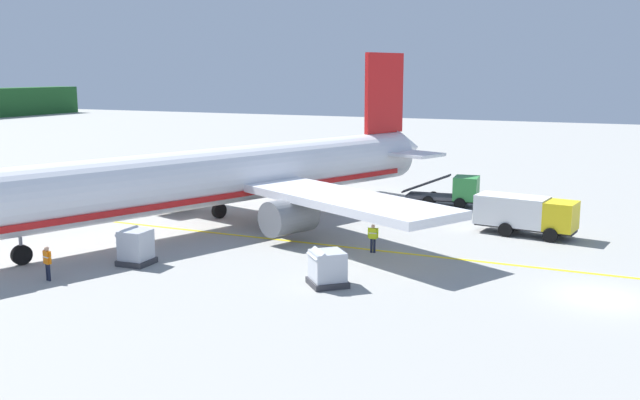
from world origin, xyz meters
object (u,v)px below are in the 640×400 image
(crew_marshaller, at_px, (373,236))
(service_truck_baggage, at_px, (526,213))
(crew_loader_left, at_px, (47,260))
(service_truck_fuel, at_px, (455,191))
(airliner_foreground, at_px, (230,177))
(cargo_container_mid, at_px, (327,268))
(cargo_container_near, at_px, (135,247))

(crew_marshaller, bearing_deg, service_truck_baggage, -41.90)
(crew_loader_left, bearing_deg, service_truck_baggage, -45.22)
(service_truck_fuel, relative_size, crew_marshaller, 3.59)
(service_truck_fuel, distance_m, crew_marshaller, 16.11)
(airliner_foreground, xyz_separation_m, crew_loader_left, (-14.95, 1.61, -2.33))
(service_truck_baggage, height_order, cargo_container_mid, service_truck_baggage)
(airliner_foreground, relative_size, service_truck_fuel, 6.62)
(service_truck_baggage, height_order, cargo_container_near, service_truck_baggage)
(cargo_container_mid, distance_m, crew_marshaller, 7.00)
(service_truck_baggage, xyz_separation_m, cargo_container_near, (-15.95, 18.36, -0.48))
(service_truck_baggage, xyz_separation_m, crew_marshaller, (-8.24, 7.40, -0.45))
(airliner_foreground, height_order, service_truck_baggage, airliner_foreground)
(service_truck_baggage, xyz_separation_m, crew_loader_left, (-20.25, 20.41, -0.39))
(service_truck_fuel, xyz_separation_m, service_truck_baggage, (-7.84, -6.49, 0.25))
(service_truck_fuel, relative_size, cargo_container_mid, 2.45)
(cargo_container_near, bearing_deg, crew_loader_left, 154.49)
(service_truck_fuel, height_order, cargo_container_near, service_truck_fuel)
(airliner_foreground, height_order, crew_loader_left, airliner_foreground)
(airliner_foreground, relative_size, cargo_container_near, 19.69)
(airliner_foreground, bearing_deg, crew_marshaller, -104.44)
(service_truck_fuel, xyz_separation_m, crew_marshaller, (-16.09, 0.91, -0.20))
(airliner_foreground, distance_m, crew_loader_left, 15.21)
(airliner_foreground, distance_m, service_truck_baggage, 19.63)
(airliner_foreground, bearing_deg, service_truck_fuel, -43.12)
(cargo_container_mid, relative_size, crew_loader_left, 1.39)
(cargo_container_near, xyz_separation_m, cargo_container_mid, (0.71, -11.10, -0.09))
(service_truck_fuel, relative_size, crew_loader_left, 3.39)
(cargo_container_near, bearing_deg, service_truck_baggage, -49.01)
(airliner_foreground, height_order, cargo_container_near, airliner_foreground)
(airliner_foreground, relative_size, cargo_container_mid, 16.19)
(service_truck_fuel, bearing_deg, service_truck_baggage, -140.42)
(crew_loader_left, bearing_deg, crew_marshaller, -47.30)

